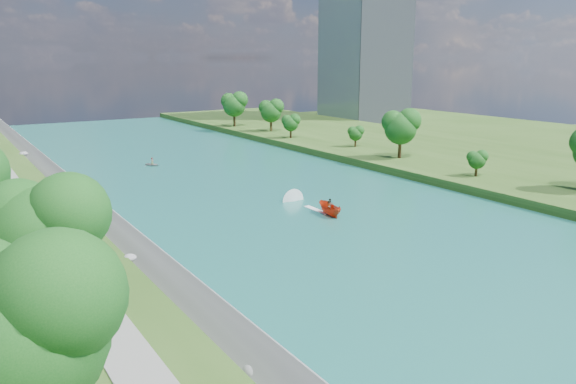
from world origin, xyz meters
TOP-DOWN VIEW (x-y plane):
  - ground at (0.00, 0.00)m, footprint 260.00×260.00m
  - river_water at (0.00, 20.00)m, footprint 55.00×240.00m
  - berm_east at (49.50, 20.00)m, footprint 44.00×240.00m
  - riprap_bank at (-25.86, 19.05)m, footprint 4.88×236.00m
  - riverside_path at (-32.50, 20.00)m, footprint 3.00×200.00m
  - office_tower at (82.50, 95.00)m, footprint 22.00×22.00m
  - trees_east at (36.11, 30.50)m, footprint 17.50×139.11m
  - motorboat at (2.69, 6.54)m, footprint 3.60×19.25m
  - raft at (-5.48, 52.23)m, footprint 3.38×3.68m

SIDE VIEW (x-z plane):
  - ground at x=0.00m, z-range 0.00..0.00m
  - river_water at x=0.00m, z-range 0.00..0.10m
  - raft at x=-5.48m, z-range -0.34..1.27m
  - berm_east at x=49.50m, z-range 0.00..1.50m
  - motorboat at x=2.69m, z-range -0.13..1.94m
  - riprap_bank at x=-25.86m, z-range -0.40..4.03m
  - riverside_path at x=-32.50m, z-range 3.50..3.60m
  - trees_east at x=36.11m, z-range 0.90..12.27m
  - office_tower at x=82.50m, z-range 0.00..60.00m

